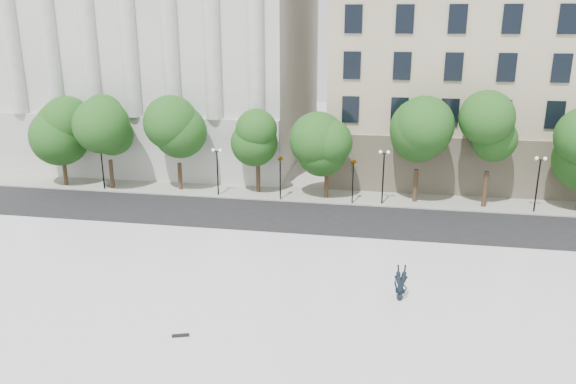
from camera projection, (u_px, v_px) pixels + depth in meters
The scene contains 12 objects.
ground at pixel (216, 355), 24.97m from camera, with size 160.00×160.00×0.00m, color #B4B2AA.
plaza at pixel (234, 316), 27.72m from camera, with size 44.00×22.00×0.45m, color silver.
street at pixel (287, 219), 41.90m from camera, with size 60.00×8.00×0.02m, color black.
far_sidewalk at pixel (299, 195), 47.54m from camera, with size 60.00×4.00×0.12m, color #9C9990.
building_west at pixel (164, 33), 60.27m from camera, with size 31.50×27.65×25.60m.
building_east at pixel (524, 53), 55.00m from camera, with size 36.00×26.15×23.00m.
traffic_light_west at pixel (280, 156), 45.06m from camera, with size 0.47×1.88×4.25m.
traffic_light_east at pixel (354, 159), 44.09m from camera, with size 0.96×1.85×4.23m.
person_lying at pixel (400, 295), 28.83m from camera, with size 0.70×0.46×1.92m, color black.
skateboard at pixel (181, 335), 25.57m from camera, with size 0.77×0.20×0.08m, color black.
street_trees at pixel (301, 139), 45.57m from camera, with size 47.28×4.92×7.46m.
lamp_posts at pixel (306, 166), 45.23m from camera, with size 36.39×0.28×4.49m.
Camera 1 is at (6.91, -20.84, 14.29)m, focal length 35.00 mm.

